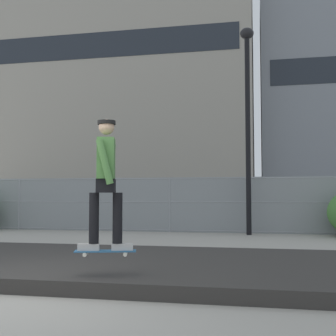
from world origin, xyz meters
name	(u,v)px	position (x,y,z in m)	size (l,w,h in m)	color
ground_plane	(12,297)	(0.00, 0.00, 0.00)	(120.00, 120.00, 0.00)	#9E998E
gravel_berm	(79,264)	(0.00, 2.06, 0.10)	(16.76, 3.89, 0.20)	#33302D
skateboard	(105,251)	(1.00, 0.56, 0.52)	(0.82, 0.40, 0.07)	#2D608C
skater	(106,175)	(1.00, 0.56, 1.51)	(0.72, 0.62, 1.74)	#B2ADA8
chain_fence	(169,204)	(0.00, 9.80, 0.93)	(22.52, 0.06, 1.85)	gray
street_lamp	(248,104)	(2.67, 9.20, 4.14)	(0.44, 0.44, 6.64)	black
parked_car_near	(74,205)	(-4.62, 12.42, 0.84)	(4.48, 2.10, 1.66)	#B7BABF
library_building	(129,92)	(-10.91, 41.43, 12.54)	(26.92, 14.20, 25.08)	gray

